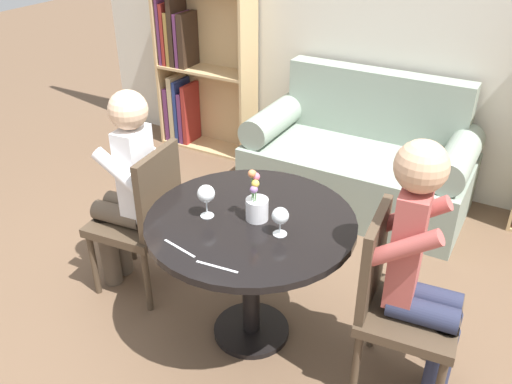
{
  "coord_description": "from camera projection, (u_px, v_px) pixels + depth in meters",
  "views": [
    {
      "loc": [
        1.06,
        -1.85,
        2.1
      ],
      "look_at": [
        0.0,
        0.05,
        0.84
      ],
      "focal_mm": 38.0,
      "sensor_mm": 36.0,
      "label": 1
    }
  ],
  "objects": [
    {
      "name": "ground_plane",
      "position": [
        251.0,
        332.0,
        2.89
      ],
      "size": [
        16.0,
        16.0,
        0.0
      ],
      "primitive_type": "plane",
      "color": "brown"
    },
    {
      "name": "back_wall",
      "position": [
        395.0,
        4.0,
        3.74
      ],
      "size": [
        5.2,
        0.05,
        2.7
      ],
      "color": "beige",
      "rests_on": "ground_plane"
    },
    {
      "name": "round_table",
      "position": [
        251.0,
        242.0,
        2.6
      ],
      "size": [
        1.0,
        1.0,
        0.72
      ],
      "color": "black",
      "rests_on": "ground_plane"
    },
    {
      "name": "couch",
      "position": [
        359.0,
        162.0,
        3.94
      ],
      "size": [
        1.57,
        0.8,
        0.92
      ],
      "color": "gray",
      "rests_on": "ground_plane"
    },
    {
      "name": "bookshelf_left",
      "position": [
        196.0,
        71.0,
        4.64
      ],
      "size": [
        0.86,
        0.28,
        1.42
      ],
      "color": "tan",
      "rests_on": "ground_plane"
    },
    {
      "name": "chair_left",
      "position": [
        144.0,
        215.0,
        2.98
      ],
      "size": [
        0.46,
        0.46,
        0.9
      ],
      "rotation": [
        0.0,
        0.0,
        -1.47
      ],
      "color": "#473828",
      "rests_on": "ground_plane"
    },
    {
      "name": "chair_right",
      "position": [
        395.0,
        298.0,
        2.38
      ],
      "size": [
        0.46,
        0.46,
        0.9
      ],
      "rotation": [
        0.0,
        0.0,
        1.67
      ],
      "color": "#473828",
      "rests_on": "ground_plane"
    },
    {
      "name": "person_left",
      "position": [
        126.0,
        188.0,
        2.93
      ],
      "size": [
        0.44,
        0.37,
        1.21
      ],
      "rotation": [
        0.0,
        0.0,
        -1.47
      ],
      "color": "brown",
      "rests_on": "ground_plane"
    },
    {
      "name": "person_right",
      "position": [
        422.0,
        269.0,
        2.27
      ],
      "size": [
        0.44,
        0.37,
        1.26
      ],
      "rotation": [
        0.0,
        0.0,
        1.67
      ],
      "color": "#282D47",
      "rests_on": "ground_plane"
    },
    {
      "name": "wine_glass_left",
      "position": [
        206.0,
        195.0,
        2.5
      ],
      "size": [
        0.08,
        0.08,
        0.16
      ],
      "color": "white",
      "rests_on": "round_table"
    },
    {
      "name": "wine_glass_right",
      "position": [
        280.0,
        217.0,
        2.38
      ],
      "size": [
        0.08,
        0.08,
        0.14
      ],
      "color": "white",
      "rests_on": "round_table"
    },
    {
      "name": "flower_vase",
      "position": [
        257.0,
        204.0,
        2.49
      ],
      "size": [
        0.11,
        0.11,
        0.26
      ],
      "color": "silver",
      "rests_on": "round_table"
    },
    {
      "name": "knife_left_setting",
      "position": [
        217.0,
        267.0,
        2.22
      ],
      "size": [
        0.19,
        0.03,
        0.0
      ],
      "color": "silver",
      "rests_on": "round_table"
    },
    {
      "name": "fork_left_setting",
      "position": [
        180.0,
        248.0,
        2.33
      ],
      "size": [
        0.19,
        0.05,
        0.0
      ],
      "color": "silver",
      "rests_on": "round_table"
    }
  ]
}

